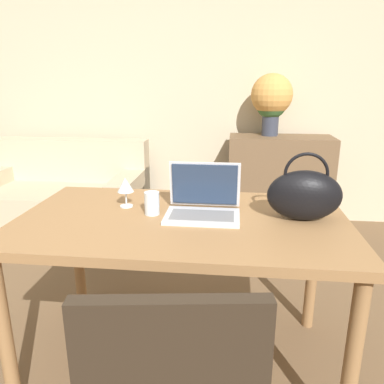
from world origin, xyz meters
name	(u,v)px	position (x,y,z in m)	size (l,w,h in m)	color
wall_back	(201,81)	(0.00, 2.82, 1.35)	(10.00, 0.06, 2.70)	beige
dining_table	(182,235)	(0.11, 0.66, 0.68)	(1.47, 0.85, 0.77)	olive
couch	(63,200)	(-1.24, 2.26, 0.29)	(1.50, 0.80, 0.82)	#C1B293
sideboard	(278,184)	(0.75, 2.50, 0.44)	(0.92, 0.40, 0.88)	brown
laptop	(203,201)	(0.20, 0.72, 0.83)	(0.33, 0.25, 0.23)	silver
drinking_glass	(152,203)	(-0.03, 0.69, 0.82)	(0.07, 0.07, 0.10)	silver
wine_glass	(125,186)	(-0.18, 0.78, 0.87)	(0.08, 0.08, 0.14)	silver
handbag	(304,195)	(0.64, 0.69, 0.89)	(0.32, 0.14, 0.30)	black
flower_vase	(272,99)	(0.65, 2.56, 1.20)	(0.37, 0.37, 0.54)	#333847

